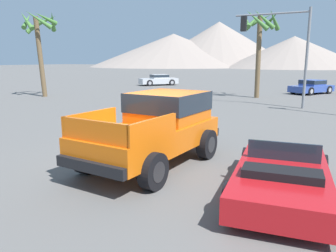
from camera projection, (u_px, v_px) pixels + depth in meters
The scene contains 9 objects.
ground_plane at pixel (147, 161), 9.41m from camera, with size 320.00×320.00×0.00m, color #5B5956.
orange_pickup_truck at pixel (158, 124), 9.10m from camera, with size 2.59×4.89×1.94m.
red_convertible_car at pixel (282, 177), 6.88m from camera, with size 2.33×4.27×1.08m.
parked_car_silver at pixel (159, 80), 37.29m from camera, with size 4.11×4.34×1.23m.
parked_car_blue at pixel (312, 87), 27.88m from camera, with size 3.54×4.32×1.18m.
traffic_light_main at pixel (278, 39), 19.51m from camera, with size 4.38×0.38×5.79m.
palm_tree_tall at pixel (39, 32), 24.87m from camera, with size 3.01×2.91×6.49m.
palm_tree_leaning at pixel (260, 32), 24.03m from camera, with size 2.87×2.73×6.45m.
distant_mountain_range at pixel (210, 48), 135.77m from camera, with size 107.46×79.55×18.85m.
Camera 1 is at (4.69, -7.73, 2.85)m, focal length 35.00 mm.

